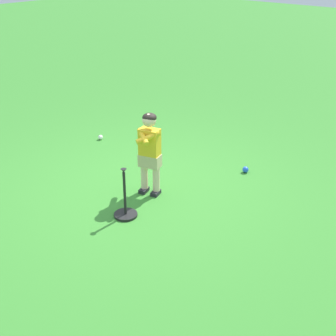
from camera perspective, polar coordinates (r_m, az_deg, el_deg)
ground_plane at (r=6.13m, az=-2.62°, el=-2.21°), size 40.00×40.00×0.00m
child_batter at (r=5.68m, az=-2.32°, el=2.71°), size 0.56×0.42×1.08m
play_ball_by_bucket at (r=7.64m, az=-8.38°, el=3.79°), size 0.08×0.08×0.08m
play_ball_far_right at (r=6.55m, az=9.59°, el=-0.20°), size 0.09×0.09×0.09m
batting_tee at (r=5.44m, az=-5.31°, el=-4.99°), size 0.28×0.28×0.62m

